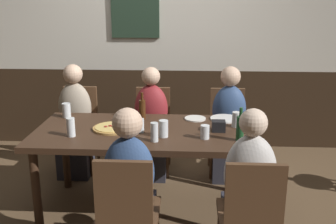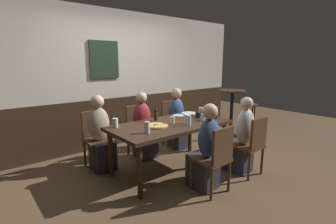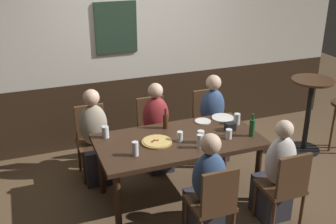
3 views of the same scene
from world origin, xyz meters
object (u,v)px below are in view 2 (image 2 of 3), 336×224
at_px(person_left_far, 101,139).
at_px(plate_white_large, 189,113).
at_px(pint_glass_amber, 201,112).
at_px(beer_glass_half, 203,118).
at_px(pint_glass_stout, 115,124).
at_px(plate_white_small, 178,115).
at_px(condiment_caddy, 199,115).
at_px(person_right_near, 242,141).
at_px(chair_left_far, 96,136).
at_px(chair_right_far, 172,121).
at_px(chair_mid_far, 139,127).
at_px(person_right_far, 178,123).
at_px(beer_glass_tall, 172,121).
at_px(chair_right_near, 251,143).
at_px(side_bar_table, 232,110).
at_px(pizza, 157,126).
at_px(tumbler_water, 147,128).
at_px(chair_mid_near, 216,156).
at_px(person_mid_far, 144,130).
at_px(highball_clear, 187,120).
at_px(bar_stool, 249,111).
at_px(beer_bottle_brown, 156,114).
at_px(person_mid_near, 206,153).
at_px(dining_table, 170,128).
at_px(beer_bottle_green, 216,112).
at_px(pint_glass_pale, 189,121).

bearing_deg(person_left_far, plate_white_large, -14.32).
xyz_separation_m(pint_glass_amber, plate_white_large, (-0.08, 0.21, -0.05)).
height_order(beer_glass_half, pint_glass_stout, pint_glass_stout).
relative_size(plate_white_small, condiment_caddy, 1.75).
xyz_separation_m(pint_glass_amber, beer_glass_half, (-0.28, -0.31, -0.01)).
bearing_deg(condiment_caddy, person_right_near, -77.70).
bearing_deg(chair_left_far, chair_right_far, 0.00).
bearing_deg(chair_mid_far, person_right_far, -11.56).
bearing_deg(beer_glass_tall, chair_right_near, -45.60).
bearing_deg(beer_glass_tall, side_bar_table, 12.92).
bearing_deg(chair_right_far, pizza, -139.94).
relative_size(pint_glass_amber, beer_glass_half, 1.20).
bearing_deg(tumbler_water, chair_right_far, 38.61).
relative_size(chair_mid_far, condiment_caddy, 8.00).
distance_m(chair_right_far, pint_glass_stout, 1.66).
distance_m(plate_white_large, side_bar_table, 1.37).
xyz_separation_m(chair_mid_near, person_mid_far, (-0.00, 1.60, -0.02)).
relative_size(person_left_far, person_right_far, 1.00).
xyz_separation_m(beer_glass_half, tumbler_water, (-1.06, -0.01, 0.02)).
height_order(condiment_caddy, side_bar_table, side_bar_table).
distance_m(person_left_far, highball_clear, 1.35).
height_order(chair_left_far, beer_glass_half, chair_left_far).
xyz_separation_m(person_right_near, bar_stool, (1.74, 0.99, 0.08)).
distance_m(chair_mid_far, person_mid_far, 0.16).
distance_m(chair_right_far, beer_bottle_brown, 1.06).
xyz_separation_m(beer_glass_tall, plate_white_large, (0.73, 0.39, -0.04)).
relative_size(person_right_near, condiment_caddy, 10.48).
bearing_deg(tumbler_water, bar_stool, 8.48).
height_order(chair_right_far, person_mid_near, person_mid_near).
xyz_separation_m(chair_left_far, condiment_caddy, (1.43, -0.87, 0.29)).
xyz_separation_m(chair_left_far, beer_bottle_brown, (0.76, -0.57, 0.34)).
xyz_separation_m(chair_right_far, person_right_near, (0.00, -1.60, -0.01)).
distance_m(chair_right_near, beer_glass_tall, 1.18).
xyz_separation_m(dining_table, bar_stool, (2.53, 0.27, -0.10)).
height_order(person_right_far, plate_white_large, person_right_far).
distance_m(chair_left_far, beer_glass_tall, 1.26).
distance_m(person_mid_far, pint_glass_stout, 0.90).
bearing_deg(chair_right_near, pizza, 139.89).
height_order(chair_right_near, pint_glass_amber, chair_right_near).
relative_size(person_right_near, bar_stool, 1.60).
xyz_separation_m(person_left_far, side_bar_table, (2.87, -0.30, 0.13)).
relative_size(chair_left_far, beer_bottle_green, 3.31).
bearing_deg(beer_glass_tall, pint_glass_stout, 152.54).
xyz_separation_m(pint_glass_pale, side_bar_table, (1.96, 0.69, -0.19)).
relative_size(person_left_far, plate_white_small, 6.02).
bearing_deg(highball_clear, pint_glass_amber, 25.30).
distance_m(chair_right_near, person_mid_far, 1.78).
height_order(chair_right_far, side_bar_table, side_bar_table).
height_order(person_mid_far, bar_stool, person_mid_far).
bearing_deg(beer_bottle_green, chair_mid_far, 125.56).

